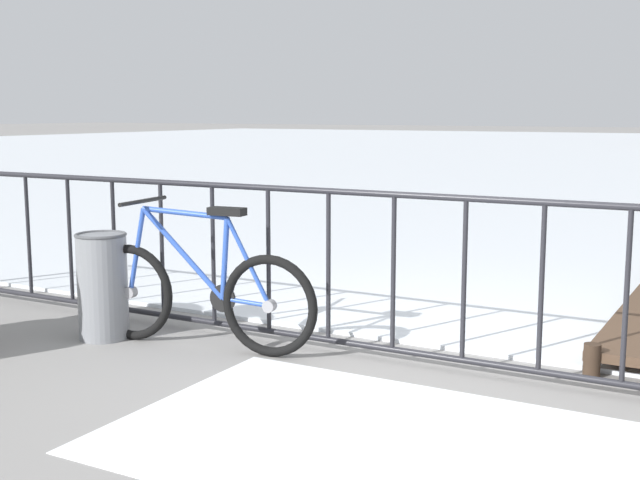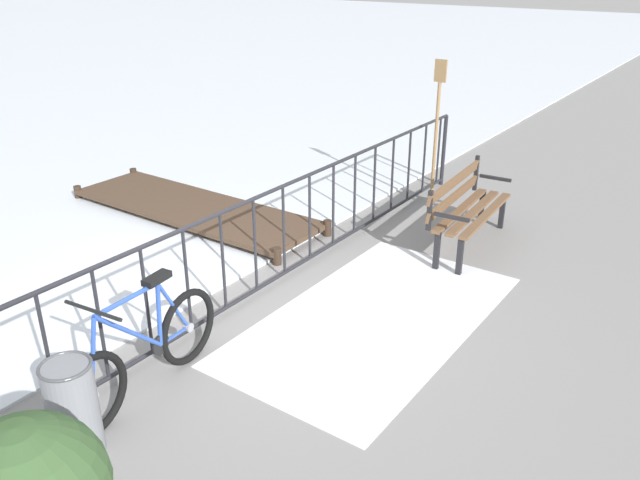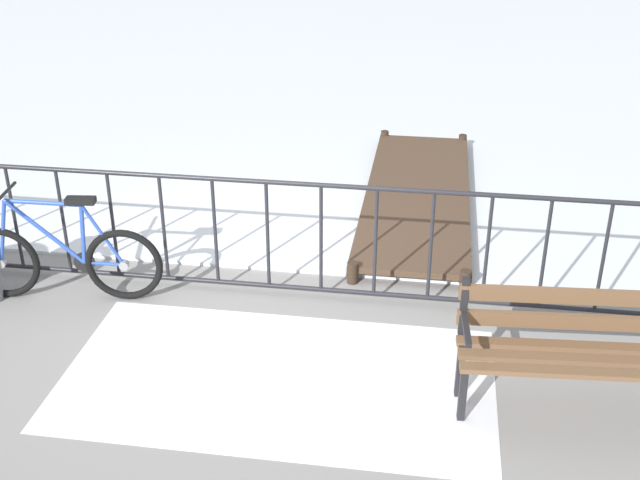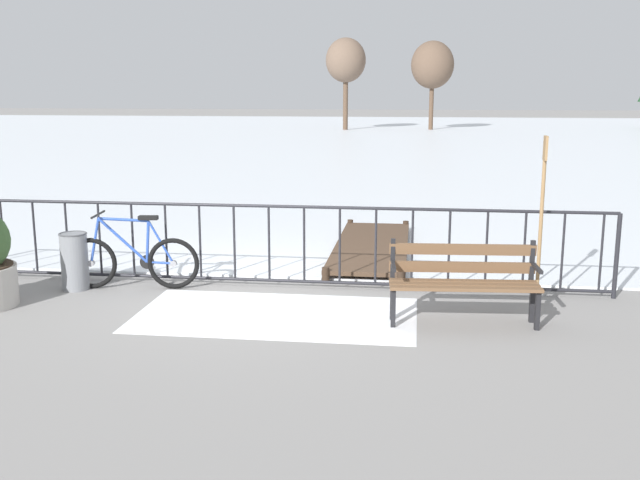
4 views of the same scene
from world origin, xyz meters
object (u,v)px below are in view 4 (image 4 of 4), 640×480
object	(u,v)px
trash_bin	(74,261)
park_bench	(463,277)
bicycle_near_railing	(132,260)
oar_upright	(542,209)

from	to	relation	value
trash_bin	park_bench	bearing A→B (deg)	-8.50
park_bench	trash_bin	size ratio (longest dim) A/B	2.23
trash_bin	bicycle_near_railing	bearing A→B (deg)	9.96
bicycle_near_railing	park_bench	world-z (taller)	bicycle_near_railing
bicycle_near_railing	trash_bin	distance (m)	0.73
oar_upright	trash_bin	bearing A→B (deg)	-178.44
bicycle_near_railing	trash_bin	size ratio (longest dim) A/B	2.33
oar_upright	bicycle_near_railing	bearing A→B (deg)	-179.65
park_bench	oar_upright	bearing A→B (deg)	43.27
trash_bin	oar_upright	distance (m)	5.78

